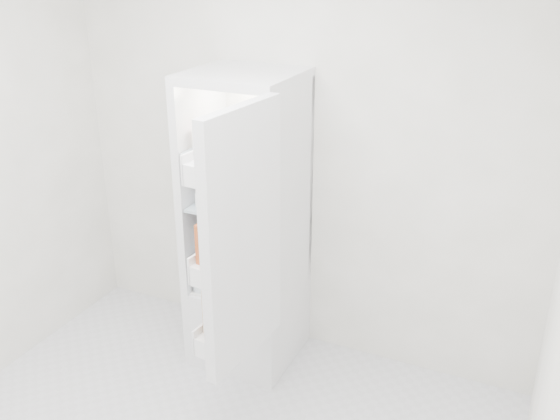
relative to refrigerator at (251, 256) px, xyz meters
The scene contains 19 objects.
room_walls 1.57m from the refrigerator, 80.89° to the right, with size 3.02×3.02×2.61m.
refrigerator is the anchor object (origin of this frame).
shelf_low 0.10m from the refrigerator, 90.00° to the right, with size 0.49×0.53×0.01m, color #AABFC8.
shelf_mid 0.39m from the refrigerator, 90.00° to the right, with size 0.49×0.53×0.01m, color #AABFC8.
shelf_top 0.72m from the refrigerator, 90.00° to the right, with size 0.49×0.53×0.01m, color #AABFC8.
crisper_left 0.15m from the refrigerator, 152.98° to the right, with size 0.23×0.46×0.22m, color silver, non-canonical shape.
crisper_right 0.15m from the refrigerator, 27.02° to the right, with size 0.23×0.46×0.22m, color silver, non-canonical shape.
condiment_jars 0.78m from the refrigerator, 90.00° to the right, with size 0.46×0.16×0.08m.
squeeze_bottle 0.85m from the refrigerator, 26.16° to the left, with size 0.06×0.06×0.19m, color white.
tub_white 0.50m from the refrigerator, 132.34° to the right, with size 0.12×0.12×0.08m, color white.
tin_red 0.51m from the refrigerator, 45.24° to the right, with size 0.10×0.10×0.07m, color #D4421F.
tub_green 0.46m from the refrigerator, 31.08° to the left, with size 0.11×0.15×0.09m, color #439552.
red_cabbage 0.20m from the refrigerator, 30.58° to the right, with size 0.17×0.17×0.17m, color #602162.
bell_pepper 0.32m from the refrigerator, 101.61° to the right, with size 0.11×0.11×0.11m, color red.
mushroom_bowl 0.21m from the refrigerator, behind, with size 0.16×0.16×0.08m, color #9BD8E7.
salad_bag 0.34m from the refrigerator, 55.22° to the right, with size 0.11×0.11×0.11m, color #BBE1A8.
citrus_pile 0.18m from the refrigerator, 136.53° to the right, with size 0.20×0.24×0.16m.
veg_pile 0.18m from the refrigerator, 26.82° to the right, with size 0.16×0.30×0.10m.
fridge_door 0.81m from the refrigerator, 67.08° to the right, with size 0.23×0.60×1.30m.
Camera 1 is at (1.39, -1.76, 2.42)m, focal length 40.00 mm.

